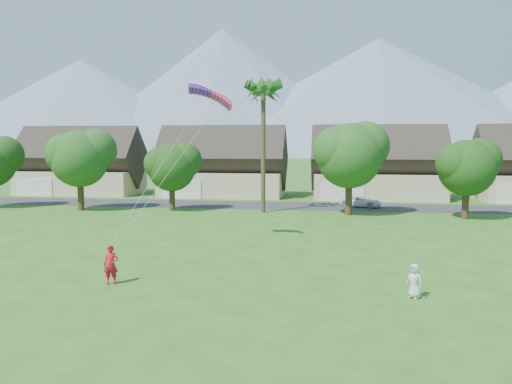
% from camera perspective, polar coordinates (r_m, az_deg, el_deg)
% --- Properties ---
extents(ground, '(500.00, 500.00, 0.00)m').
position_cam_1_polar(ground, '(19.92, -4.26, -13.80)').
color(ground, '#2D6019').
rests_on(ground, ground).
extents(street, '(90.00, 7.00, 0.01)m').
position_cam_1_polar(street, '(52.91, 3.74, -1.57)').
color(street, '#2D2D30').
rests_on(street, ground).
extents(kite_flyer, '(0.74, 0.54, 1.86)m').
position_cam_1_polar(kite_flyer, '(24.58, -16.24, -7.99)').
color(kite_flyer, red).
rests_on(kite_flyer, ground).
extents(watcher, '(0.86, 0.83, 1.49)m').
position_cam_1_polar(watcher, '(22.67, 17.64, -9.67)').
color(watcher, silver).
rests_on(watcher, ground).
extents(parked_car, '(4.53, 3.33, 1.15)m').
position_cam_1_polar(parked_car, '(52.79, 11.99, -1.08)').
color(parked_car, white).
rests_on(parked_car, ground).
extents(mountain_ridge, '(540.00, 240.00, 70.00)m').
position_cam_1_polar(mountain_ridge, '(279.30, 9.69, 10.16)').
color(mountain_ridge, slate).
rests_on(mountain_ridge, ground).
extents(houses_row, '(72.75, 8.19, 8.86)m').
position_cam_1_polar(houses_row, '(61.51, 4.89, 2.64)').
color(houses_row, beige).
rests_on(houses_row, ground).
extents(tree_row, '(62.27, 6.67, 8.45)m').
position_cam_1_polar(tree_row, '(46.58, 1.78, 3.49)').
color(tree_row, '#47301C').
rests_on(tree_row, ground).
extents(fan_palm, '(3.00, 3.00, 13.80)m').
position_cam_1_polar(fan_palm, '(47.51, 0.84, 11.89)').
color(fan_palm, '#4C3D26').
rests_on(fan_palm, ground).
extents(parafoil_kite, '(3.03, 1.17, 0.50)m').
position_cam_1_polar(parafoil_kite, '(32.50, -5.09, 11.11)').
color(parafoil_kite, '#5F18B7').
rests_on(parafoil_kite, ground).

